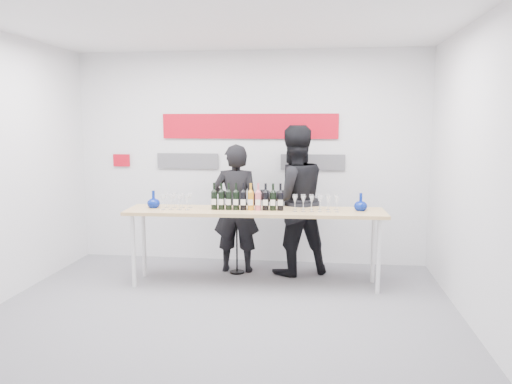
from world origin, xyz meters
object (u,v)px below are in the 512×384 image
tasting_table (255,216)px  presenter_right (293,200)px  mic_stand (237,236)px  presenter_left (236,208)px

tasting_table → presenter_right: (0.44, 0.55, 0.11)m
tasting_table → mic_stand: 0.65m
presenter_left → presenter_right: bearing=178.6°
tasting_table → mic_stand: bearing=121.5°
presenter_left → presenter_right: 0.77m
presenter_left → mic_stand: (0.03, -0.10, -0.35)m
presenter_right → mic_stand: presenter_right is taller
mic_stand → presenter_right: bearing=-9.6°
tasting_table → presenter_right: bearing=49.0°
tasting_table → presenter_left: size_ratio=1.84×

